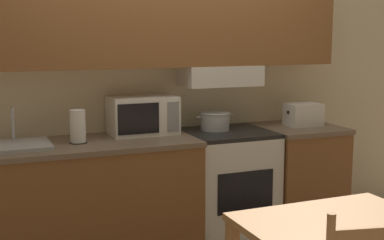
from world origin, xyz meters
name	(u,v)px	position (x,y,z in m)	size (l,w,h in m)	color
ground_plane	(160,237)	(0.00, 0.00, 0.00)	(16.00, 16.00, 0.00)	brown
wall_back	(162,53)	(0.01, -0.07, 1.51)	(5.20, 0.38, 2.55)	beige
lower_counter_main	(89,205)	(-0.64, -0.32, 0.46)	(1.54, 0.67, 0.91)	brown
lower_counter_right_stub	(297,180)	(1.10, -0.32, 0.46)	(0.62, 0.67, 0.91)	brown
stove_range	(227,188)	(0.46, -0.31, 0.46)	(0.65, 0.62, 0.91)	white
cooking_pot	(215,121)	(0.39, -0.23, 0.99)	(0.32, 0.24, 0.14)	#B7BABF
microwave	(143,115)	(-0.19, -0.17, 1.05)	(0.50, 0.32, 0.28)	white
toaster	(303,114)	(1.14, -0.32, 1.00)	(0.30, 0.19, 0.18)	white
sink_basin	(15,145)	(-1.12, -0.32, 0.93)	(0.45, 0.40, 0.26)	#B7BABF
paper_towel_roll	(78,127)	(-0.70, -0.34, 1.03)	(0.12, 0.12, 0.23)	black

